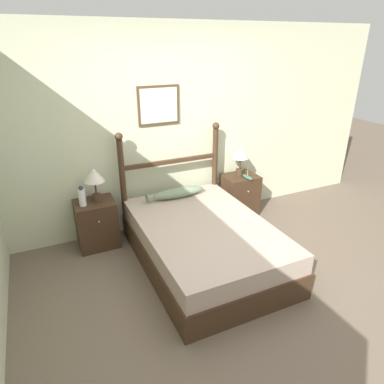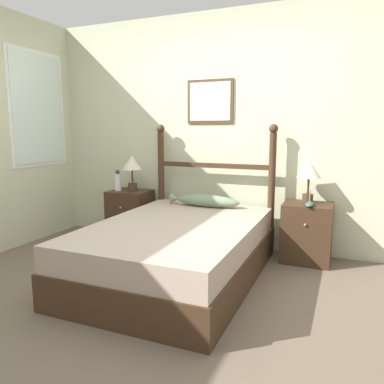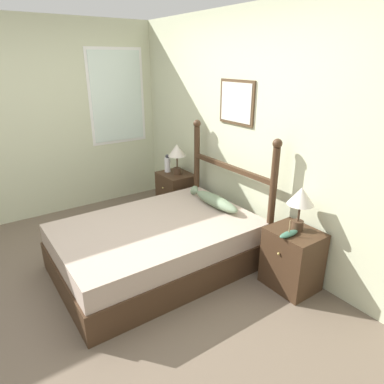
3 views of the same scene
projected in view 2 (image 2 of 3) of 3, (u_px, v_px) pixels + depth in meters
ground_plane at (152, 308)px, 2.76m from camera, size 16.00×16.00×0.00m
wall_back at (225, 132)px, 4.12m from camera, size 6.40×0.08×2.55m
bed at (177, 251)px, 3.30m from camera, size 1.35×1.98×0.50m
headboard at (213, 181)px, 4.09m from camera, size 1.37×0.09×1.36m
nightstand_left at (130, 215)px, 4.47m from camera, size 0.47×0.41×0.59m
nightstand_right at (307, 233)px, 3.70m from camera, size 0.47×0.41×0.59m
table_lamp_left at (132, 165)px, 4.36m from camera, size 0.23×0.23×0.41m
table_lamp_right at (309, 172)px, 3.63m from camera, size 0.23×0.23×0.41m
bottle at (118, 181)px, 4.41m from camera, size 0.08×0.08×0.25m
model_boat at (310, 204)px, 3.52m from camera, size 0.07×0.22×0.15m
fish_pillow at (205, 201)px, 3.94m from camera, size 0.77×0.16×0.13m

